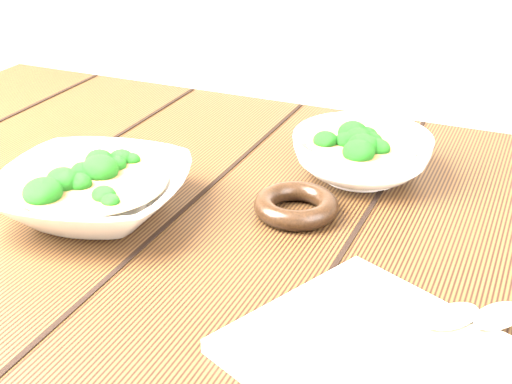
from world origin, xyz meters
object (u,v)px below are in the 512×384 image
object	(u,v)px
trivet	(296,206)
napkin	(389,365)
table	(203,297)
soup_bowl_back	(362,154)
soup_bowl_front	(94,191)

from	to	relation	value
trivet	napkin	xyz separation A→B (m)	(0.16, -0.22, -0.01)
table	soup_bowl_back	distance (m)	0.27
soup_bowl_front	trivet	distance (m)	0.23
soup_bowl_front	table	bearing A→B (deg)	24.17
soup_bowl_front	trivet	world-z (taller)	soup_bowl_front
soup_bowl_front	soup_bowl_back	size ratio (longest dim) A/B	1.19
table	napkin	world-z (taller)	napkin
soup_bowl_front	soup_bowl_back	xyz separation A→B (m)	(0.25, 0.22, 0.00)
soup_bowl_front	soup_bowl_back	bearing A→B (deg)	41.29
soup_bowl_back	trivet	size ratio (longest dim) A/B	2.15
table	soup_bowl_front	bearing A→B (deg)	-155.83
table	trivet	world-z (taller)	trivet
table	soup_bowl_front	size ratio (longest dim) A/B	4.75
table	trivet	xyz separation A→B (m)	(0.10, 0.04, 0.13)
napkin	soup_bowl_back	bearing A→B (deg)	134.03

